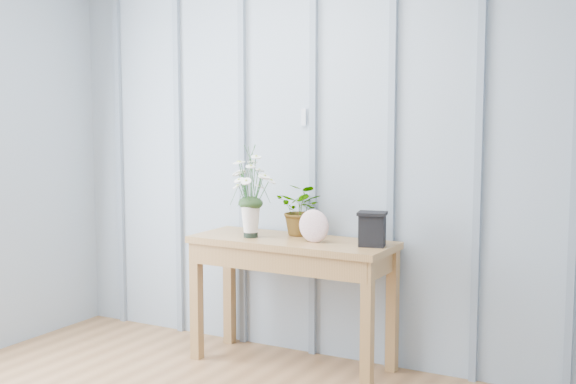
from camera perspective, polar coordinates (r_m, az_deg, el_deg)
The scene contains 5 objects.
sideboard at distance 4.67m, azimuth 0.30°, elevation -4.75°, with size 1.20×0.45×0.75m.
daisy_vase at distance 4.67m, azimuth -2.68°, elevation 0.73°, with size 0.37×0.28×0.52m.
spider_plant at distance 4.76m, azimuth 0.99°, elevation -1.24°, with size 0.28×0.24×0.31m, color #193215.
felt_disc_vessel at distance 4.53m, azimuth 1.86°, elevation -2.43°, with size 0.19×0.05×0.19m, color #9B5F73.
carved_box at distance 4.43m, azimuth 6.01°, elevation -2.61°, with size 0.18×0.16×0.19m.
Camera 1 is at (1.94, -2.02, 1.56)m, focal length 50.00 mm.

